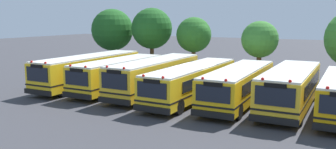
{
  "coord_description": "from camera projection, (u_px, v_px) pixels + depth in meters",
  "views": [
    {
      "loc": [
        10.18,
        -23.3,
        5.83
      ],
      "look_at": [
        -2.21,
        0.0,
        1.6
      ],
      "focal_mm": 37.72,
      "sensor_mm": 36.0,
      "label": 1
    }
  ],
  "objects": [
    {
      "name": "school_bus_2",
      "position": [
        156.0,
        75.0,
        27.33
      ],
      "size": [
        2.54,
        10.91,
        2.79
      ],
      "rotation": [
        0.0,
        0.0,
        3.14
      ],
      "color": "yellow",
      "rests_on": "ground_plane"
    },
    {
      "name": "tree_0",
      "position": [
        113.0,
        30.0,
        40.0
      ],
      "size": [
        4.72,
        4.72,
        6.87
      ],
      "color": "#4C3823",
      "rests_on": "ground_plane"
    },
    {
      "name": "tree_1",
      "position": [
        152.0,
        29.0,
        38.08
      ],
      "size": [
        4.41,
        4.41,
        6.93
      ],
      "color": "#4C3823",
      "rests_on": "ground_plane"
    },
    {
      "name": "tree_2",
      "position": [
        195.0,
        35.0,
        35.72
      ],
      "size": [
        3.64,
        3.58,
        5.95
      ],
      "color": "#4C3823",
      "rests_on": "ground_plane"
    },
    {
      "name": "school_bus_4",
      "position": [
        239.0,
        84.0,
        24.17
      ],
      "size": [
        2.69,
        10.89,
        2.58
      ],
      "rotation": [
        0.0,
        0.0,
        3.16
      ],
      "color": "yellow",
      "rests_on": "ground_plane"
    },
    {
      "name": "tree_3",
      "position": [
        261.0,
        40.0,
        31.48
      ],
      "size": [
        3.28,
        3.28,
        5.59
      ],
      "color": "#4C3823",
      "rests_on": "ground_plane"
    },
    {
      "name": "school_bus_3",
      "position": [
        193.0,
        81.0,
        25.56
      ],
      "size": [
        2.62,
        11.7,
        2.55
      ],
      "rotation": [
        0.0,
        0.0,
        3.13
      ],
      "color": "yellow",
      "rests_on": "ground_plane"
    },
    {
      "name": "school_bus_1",
      "position": [
        119.0,
        73.0,
        28.56
      ],
      "size": [
        2.57,
        10.09,
        2.65
      ],
      "rotation": [
        0.0,
        0.0,
        3.14
      ],
      "color": "yellow",
      "rests_on": "ground_plane"
    },
    {
      "name": "school_bus_0",
      "position": [
        90.0,
        69.0,
        30.38
      ],
      "size": [
        2.67,
        11.71,
        2.78
      ],
      "rotation": [
        0.0,
        0.0,
        3.15
      ],
      "color": "yellow",
      "rests_on": "ground_plane"
    },
    {
      "name": "school_bus_5",
      "position": [
        290.0,
        87.0,
        22.76
      ],
      "size": [
        2.63,
        10.24,
        2.73
      ],
      "rotation": [
        0.0,
        0.0,
        3.14
      ],
      "color": "yellow",
      "rests_on": "ground_plane"
    },
    {
      "name": "ground_plane",
      "position": [
        194.0,
        98.0,
        25.96
      ],
      "size": [
        160.0,
        160.0,
        0.0
      ],
      "primitive_type": "plane",
      "color": "#38383D"
    }
  ]
}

